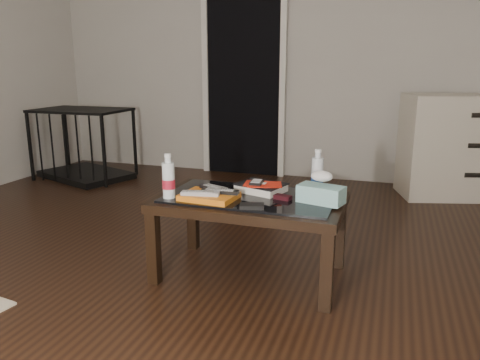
{
  "coord_description": "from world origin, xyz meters",
  "views": [
    {
      "loc": [
        1.12,
        -2.26,
        1.16
      ],
      "look_at": [
        0.36,
        0.05,
        0.55
      ],
      "focal_mm": 35.0,
      "sensor_mm": 36.0,
      "label": 1
    }
  ],
  "objects_px": {
    "pet_crate": "(85,156)",
    "tissue_box": "(321,194)",
    "water_bottle_left": "(168,176)",
    "coffee_table": "(250,207)",
    "water_bottle_right": "(317,170)",
    "dresser": "(474,147)",
    "textbook": "(261,188)"
  },
  "relations": [
    {
      "from": "dresser",
      "to": "tissue_box",
      "type": "xyz_separation_m",
      "value": [
        -1.01,
        -2.17,
        0.06
      ]
    },
    {
      "from": "tissue_box",
      "to": "water_bottle_left",
      "type": "bearing_deg",
      "value": -153.61
    },
    {
      "from": "water_bottle_left",
      "to": "water_bottle_right",
      "type": "xyz_separation_m",
      "value": [
        0.73,
        0.38,
        0.0
      ]
    },
    {
      "from": "pet_crate",
      "to": "water_bottle_left",
      "type": "relative_size",
      "value": 4.42
    },
    {
      "from": "textbook",
      "to": "tissue_box",
      "type": "distance_m",
      "value": 0.37
    },
    {
      "from": "coffee_table",
      "to": "pet_crate",
      "type": "xyz_separation_m",
      "value": [
        -2.31,
        1.68,
        -0.17
      ]
    },
    {
      "from": "water_bottle_left",
      "to": "tissue_box",
      "type": "distance_m",
      "value": 0.8
    },
    {
      "from": "pet_crate",
      "to": "water_bottle_right",
      "type": "bearing_deg",
      "value": -8.87
    },
    {
      "from": "coffee_table",
      "to": "tissue_box",
      "type": "relative_size",
      "value": 4.35
    },
    {
      "from": "dresser",
      "to": "textbook",
      "type": "relative_size",
      "value": 5.16
    },
    {
      "from": "dresser",
      "to": "water_bottle_left",
      "type": "height_order",
      "value": "dresser"
    },
    {
      "from": "coffee_table",
      "to": "textbook",
      "type": "distance_m",
      "value": 0.14
    },
    {
      "from": "textbook",
      "to": "water_bottle_left",
      "type": "bearing_deg",
      "value": -130.47
    },
    {
      "from": "pet_crate",
      "to": "dresser",
      "type": "bearing_deg",
      "value": 27.66
    },
    {
      "from": "dresser",
      "to": "tissue_box",
      "type": "height_order",
      "value": "dresser"
    },
    {
      "from": "dresser",
      "to": "water_bottle_left",
      "type": "xyz_separation_m",
      "value": [
        -1.79,
        -2.33,
        0.13
      ]
    },
    {
      "from": "textbook",
      "to": "coffee_table",
      "type": "bearing_deg",
      "value": -88.96
    },
    {
      "from": "water_bottle_left",
      "to": "coffee_table",
      "type": "bearing_deg",
      "value": 22.64
    },
    {
      "from": "textbook",
      "to": "tissue_box",
      "type": "xyz_separation_m",
      "value": [
        0.35,
        -0.11,
        0.02
      ]
    },
    {
      "from": "pet_crate",
      "to": "textbook",
      "type": "height_order",
      "value": "pet_crate"
    },
    {
      "from": "water_bottle_right",
      "to": "tissue_box",
      "type": "relative_size",
      "value": 1.03
    },
    {
      "from": "textbook",
      "to": "pet_crate",
      "type": "bearing_deg",
      "value": 163.5
    },
    {
      "from": "coffee_table",
      "to": "pet_crate",
      "type": "relative_size",
      "value": 0.95
    },
    {
      "from": "dresser",
      "to": "tissue_box",
      "type": "distance_m",
      "value": 2.39
    },
    {
      "from": "dresser",
      "to": "water_bottle_right",
      "type": "relative_size",
      "value": 5.42
    },
    {
      "from": "pet_crate",
      "to": "tissue_box",
      "type": "relative_size",
      "value": 4.57
    },
    {
      "from": "coffee_table",
      "to": "tissue_box",
      "type": "height_order",
      "value": "tissue_box"
    },
    {
      "from": "dresser",
      "to": "tissue_box",
      "type": "bearing_deg",
      "value": -130.22
    },
    {
      "from": "textbook",
      "to": "water_bottle_left",
      "type": "xyz_separation_m",
      "value": [
        -0.43,
        -0.27,
        0.1
      ]
    },
    {
      "from": "tissue_box",
      "to": "pet_crate",
      "type": "bearing_deg",
      "value": 162.72
    },
    {
      "from": "textbook",
      "to": "water_bottle_left",
      "type": "relative_size",
      "value": 1.05
    },
    {
      "from": "coffee_table",
      "to": "dresser",
      "type": "height_order",
      "value": "dresser"
    }
  ]
}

